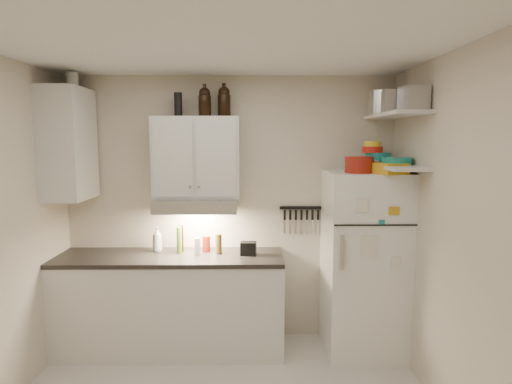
{
  "coord_description": "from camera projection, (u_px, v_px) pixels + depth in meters",
  "views": [
    {
      "loc": [
        0.21,
        -2.68,
        1.99
      ],
      "look_at": [
        0.25,
        0.9,
        1.55
      ],
      "focal_mm": 30.0,
      "sensor_mm": 36.0,
      "label": 1
    }
  ],
  "objects": [
    {
      "name": "ceiling",
      "position": [
        216.0,
        36.0,
        2.58
      ],
      "size": [
        3.2,
        3.0,
        0.02
      ],
      "primitive_type": "cube",
      "color": "white",
      "rests_on": "ground"
    },
    {
      "name": "back_wall",
      "position": [
        230.0,
        210.0,
        4.24
      ],
      "size": [
        3.2,
        0.02,
        2.6
      ],
      "primitive_type": "cube",
      "color": "beige",
      "rests_on": "ground"
    },
    {
      "name": "right_wall",
      "position": [
        468.0,
        247.0,
        2.76
      ],
      "size": [
        0.02,
        3.0,
        2.6
      ],
      "primitive_type": "cube",
      "color": "beige",
      "rests_on": "ground"
    },
    {
      "name": "base_cabinet",
      "position": [
        171.0,
        305.0,
        4.03
      ],
      "size": [
        2.1,
        0.6,
        0.88
      ],
      "primitive_type": "cube",
      "color": "silver",
      "rests_on": "floor"
    },
    {
      "name": "countertop",
      "position": [
        170.0,
        257.0,
        3.98
      ],
      "size": [
        2.1,
        0.62,
        0.04
      ],
      "primitive_type": "cube",
      "color": "black",
      "rests_on": "base_cabinet"
    },
    {
      "name": "upper_cabinet",
      "position": [
        197.0,
        157.0,
        4.0
      ],
      "size": [
        0.8,
        0.33,
        0.75
      ],
      "primitive_type": "cube",
      "color": "silver",
      "rests_on": "back_wall"
    },
    {
      "name": "side_cabinet",
      "position": [
        68.0,
        144.0,
        3.84
      ],
      "size": [
        0.33,
        0.55,
        1.0
      ],
      "primitive_type": "cube",
      "color": "silver",
      "rests_on": "left_wall"
    },
    {
      "name": "range_hood",
      "position": [
        197.0,
        204.0,
        3.99
      ],
      "size": [
        0.76,
        0.46,
        0.12
      ],
      "primitive_type": "cube",
      "color": "silver",
      "rests_on": "back_wall"
    },
    {
      "name": "fridge",
      "position": [
        363.0,
        263.0,
        3.96
      ],
      "size": [
        0.7,
        0.68,
        1.7
      ],
      "primitive_type": "cube",
      "color": "white",
      "rests_on": "floor"
    },
    {
      "name": "shelf_hi",
      "position": [
        396.0,
        115.0,
        3.67
      ],
      "size": [
        0.3,
        0.95,
        0.03
      ],
      "primitive_type": "cube",
      "color": "silver",
      "rests_on": "right_wall"
    },
    {
      "name": "shelf_lo",
      "position": [
        394.0,
        166.0,
        3.72
      ],
      "size": [
        0.3,
        0.95,
        0.03
      ],
      "primitive_type": "cube",
      "color": "silver",
      "rests_on": "right_wall"
    },
    {
      "name": "knife_strip",
      "position": [
        301.0,
        208.0,
        4.22
      ],
      "size": [
        0.42,
        0.02,
        0.03
      ],
      "primitive_type": "cube",
      "color": "black",
      "rests_on": "back_wall"
    },
    {
      "name": "dutch_oven",
      "position": [
        359.0,
        165.0,
        3.74
      ],
      "size": [
        0.32,
        0.32,
        0.14
      ],
      "primitive_type": "cylinder",
      "rotation": [
        0.0,
        0.0,
        -0.32
      ],
      "color": "maroon",
      "rests_on": "fridge"
    },
    {
      "name": "book_stack",
      "position": [
        389.0,
        168.0,
        3.62
      ],
      "size": [
        0.3,
        0.33,
        0.09
      ],
      "primitive_type": "cube",
      "rotation": [
        0.0,
        0.0,
        0.35
      ],
      "color": "gold",
      "rests_on": "fridge"
    },
    {
      "name": "spice_jar",
      "position": [
        375.0,
        166.0,
        3.83
      ],
      "size": [
        0.09,
        0.09,
        0.11
      ],
      "primitive_type": "cylinder",
      "rotation": [
        0.0,
        0.0,
        0.43
      ],
      "color": "silver",
      "rests_on": "fridge"
    },
    {
      "name": "stock_pot",
      "position": [
        384.0,
        103.0,
        3.89
      ],
      "size": [
        0.33,
        0.33,
        0.21
      ],
      "primitive_type": "cylinder",
      "rotation": [
        0.0,
        0.0,
        -0.14
      ],
      "color": "silver",
      "rests_on": "shelf_hi"
    },
    {
      "name": "tin_a",
      "position": [
        394.0,
        101.0,
        3.52
      ],
      "size": [
        0.19,
        0.18,
        0.18
      ],
      "primitive_type": "cube",
      "rotation": [
        0.0,
        0.0,
        -0.09
      ],
      "color": "#AAAAAD",
      "rests_on": "shelf_hi"
    },
    {
      "name": "tin_b",
      "position": [
        414.0,
        99.0,
        3.34
      ],
      "size": [
        0.21,
        0.21,
        0.19
      ],
      "primitive_type": "cube",
      "rotation": [
        0.0,
        0.0,
        0.11
      ],
      "color": "#AAAAAD",
      "rests_on": "shelf_hi"
    },
    {
      "name": "bowl_teal",
      "position": [
        378.0,
        158.0,
        3.97
      ],
      "size": [
        0.24,
        0.24,
        0.09
      ],
      "primitive_type": "cylinder",
      "color": "#188780",
      "rests_on": "shelf_lo"
    },
    {
      "name": "bowl_orange",
      "position": [
        372.0,
        150.0,
        3.95
      ],
      "size": [
        0.19,
        0.19,
        0.06
      ],
      "primitive_type": "cylinder",
      "color": "red",
      "rests_on": "bowl_teal"
    },
    {
      "name": "bowl_yellow",
      "position": [
        373.0,
        144.0,
        3.95
      ],
      "size": [
        0.15,
        0.15,
        0.05
      ],
      "primitive_type": "cylinder",
      "color": "yellow",
      "rests_on": "bowl_orange"
    },
    {
      "name": "plates",
      "position": [
        397.0,
        161.0,
        3.67
      ],
      "size": [
        0.3,
        0.3,
        0.06
      ],
      "primitive_type": "cylinder",
      "rotation": [
        0.0,
        0.0,
        0.23
      ],
      "color": "#188780",
      "rests_on": "shelf_lo"
    },
    {
      "name": "growler_a",
      "position": [
        205.0,
        102.0,
        3.93
      ],
      "size": [
        0.15,
        0.15,
        0.27
      ],
      "primitive_type": null,
      "rotation": [
        0.0,
        0.0,
        0.31
      ],
      "color": "black",
      "rests_on": "upper_cabinet"
    },
    {
      "name": "growler_b",
      "position": [
        224.0,
        101.0,
        3.98
      ],
      "size": [
        0.13,
        0.13,
        0.29
      ],
      "primitive_type": null,
      "rotation": [
        0.0,
        0.0,
        0.05
      ],
      "color": "black",
      "rests_on": "upper_cabinet"
    },
    {
      "name": "thermos_a",
      "position": [
        178.0,
        104.0,
        3.86
      ],
      "size": [
        0.08,
        0.08,
        0.21
      ],
      "primitive_type": "cylinder",
      "rotation": [
        0.0,
        0.0,
        0.05
      ],
      "color": "black",
      "rests_on": "upper_cabinet"
    },
    {
      "name": "thermos_b",
      "position": [
        179.0,
        107.0,
        4.01
      ],
      "size": [
        0.09,
        0.09,
        0.19
      ],
      "primitive_type": "cylinder",
      "rotation": [
        0.0,
        0.0,
        -0.43
      ],
      "color": "black",
      "rests_on": "upper_cabinet"
    },
    {
      "name": "side_jar",
      "position": [
        72.0,
        80.0,
        3.82
      ],
      "size": [
        0.13,
        0.13,
        0.14
      ],
      "primitive_type": "cylinder",
      "rotation": [
        0.0,
        0.0,
        0.37
      ],
      "color": "silver",
      "rests_on": "side_cabinet"
    },
    {
      "name": "soap_bottle",
      "position": [
        157.0,
        238.0,
        4.09
      ],
      "size": [
        0.13,
        0.13,
        0.27
      ],
      "primitive_type": "imported",
      "rotation": [
        0.0,
        0.0,
        0.38
      ],
      "color": "silver",
      "rests_on": "countertop"
    },
    {
      "name": "pepper_mill",
      "position": [
        219.0,
        244.0,
        4.02
      ],
      "size": [
        0.07,
        0.07,
        0.19
      ],
      "primitive_type": "cylinder",
      "rotation": [
        0.0,
        0.0,
        0.11
      ],
      "color": "brown",
      "rests_on": "countertop"
    },
    {
      "name": "oil_bottle",
      "position": [
        179.0,
        240.0,
        4.03
      ],
      "size": [
        0.06,
        0.06,
        0.25
      ],
      "primitive_type": "cylinder",
      "rotation": [
        0.0,
        0.0,
        0.27
      ],
      "color": "#47711C",
      "rests_on": "countertop"
    },
    {
      "name": "vinegar_bottle",
      "position": [
        181.0,
        238.0,
        4.1
      ],
      "size": [
        0.06,
        0.06,
        0.26
      ],
      "primitive_type": "cylinder",
      "rotation": [
        0.0,
        0.0,
        0.24
      ],
      "color": "black",
      "rests_on": "countertop"
    },
    {
      "name": "clear_bottle",
      "position": [
        197.0,
        246.0,
        3.97
      ],
      "size": [
        0.06,
        0.06,
        0.17
      ],
      "primitive_type": "cylinder",
      "rotation": [
        0.0,
        0.0,
        -0.05
      ],
      "color": "silver",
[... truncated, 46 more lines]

